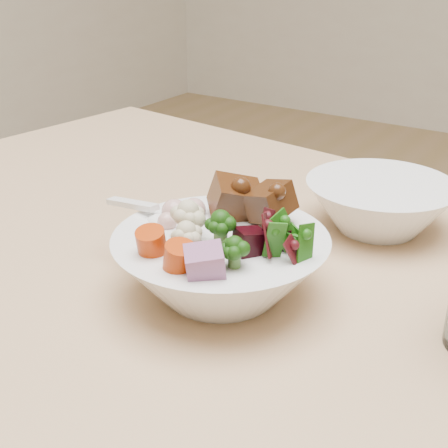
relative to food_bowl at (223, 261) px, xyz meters
The scene contains 3 objects.
food_bowl is the anchor object (origin of this frame).
soup_spoon 0.08m from the food_bowl, behind, with size 0.10×0.03×0.02m.
side_bowl 0.22m from the food_bowl, 72.55° to the left, with size 0.16×0.16×0.05m, color white, non-canonical shape.
Camera 1 is at (0.16, -0.55, 1.01)m, focal length 50.00 mm.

